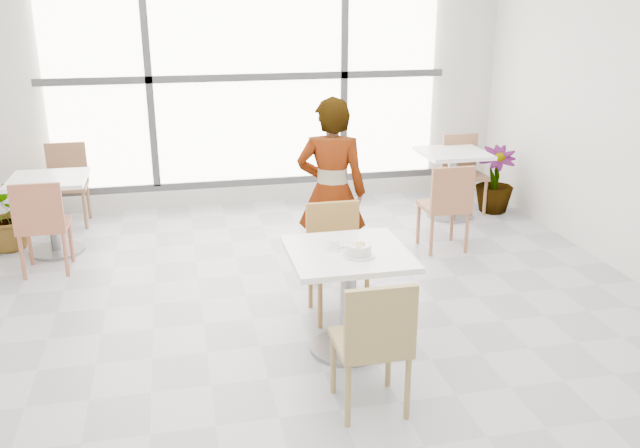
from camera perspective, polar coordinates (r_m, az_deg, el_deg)
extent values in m
plane|color=#9E9EA5|center=(4.95, -0.76, -9.88)|extent=(7.00, 7.00, 0.00)
plane|color=silver|center=(7.85, -6.10, 12.35)|extent=(6.00, 0.00, 6.00)
cube|color=white|center=(7.79, -6.05, 12.30)|extent=(4.40, 0.04, 2.40)
cube|color=#3F3F42|center=(7.76, -6.02, 12.28)|extent=(4.60, 0.05, 0.08)
cube|color=#3F3F42|center=(7.72, -14.33, 11.77)|extent=(0.08, 0.05, 2.40)
cube|color=#3F3F42|center=(7.96, 2.06, 12.53)|extent=(0.08, 0.05, 2.40)
cube|color=#3F3F42|center=(7.99, -5.72, 3.57)|extent=(4.60, 0.05, 0.08)
cube|color=white|center=(4.54, 2.40, -2.52)|extent=(0.80, 0.80, 0.04)
cylinder|color=gray|center=(4.69, 2.33, -6.79)|extent=(0.10, 0.10, 0.71)
cylinder|color=gray|center=(4.84, 2.28, -10.41)|extent=(0.52, 0.52, 0.03)
cube|color=#9C844E|center=(4.06, 4.27, -10.00)|extent=(0.42, 0.42, 0.04)
cube|color=#9C844E|center=(3.79, 5.18, -8.31)|extent=(0.42, 0.04, 0.42)
cylinder|color=#9C844E|center=(4.36, 5.83, -11.20)|extent=(0.04, 0.04, 0.41)
cylinder|color=#9C844E|center=(4.07, 7.43, -13.65)|extent=(0.04, 0.04, 0.41)
cylinder|color=#9C844E|center=(4.28, 1.14, -11.77)|extent=(0.04, 0.04, 0.41)
cylinder|color=#9C844E|center=(3.98, 2.38, -14.35)|extent=(0.04, 0.04, 0.41)
cube|color=#A47539|center=(5.15, 1.54, -3.42)|extent=(0.42, 0.42, 0.04)
cube|color=#A47539|center=(5.24, 1.07, -0.32)|extent=(0.42, 0.04, 0.42)
cylinder|color=#A47539|center=(5.04, 0.01, -6.71)|extent=(0.04, 0.04, 0.41)
cylinder|color=#A47539|center=(5.36, -0.81, -5.08)|extent=(0.04, 0.04, 0.41)
cylinder|color=#A47539|center=(5.13, 3.97, -6.32)|extent=(0.04, 0.04, 0.41)
cylinder|color=#A47539|center=(5.44, 2.91, -4.75)|extent=(0.04, 0.04, 0.41)
cylinder|color=silver|center=(4.44, 3.34, -2.66)|extent=(0.21, 0.21, 0.01)
cylinder|color=silver|center=(4.43, 3.35, -2.17)|extent=(0.16, 0.16, 0.07)
torus|color=silver|center=(4.42, 3.36, -1.79)|extent=(0.16, 0.16, 0.01)
cylinder|color=#BAB383|center=(4.43, 3.35, -2.19)|extent=(0.14, 0.14, 0.05)
cylinder|color=beige|center=(4.41, 3.63, -1.74)|extent=(0.03, 0.03, 0.02)
cylinder|color=beige|center=(4.43, 3.39, -1.60)|extent=(0.03, 0.03, 0.01)
cylinder|color=#F4EB9D|center=(4.42, 3.67, -1.79)|extent=(0.03, 0.03, 0.01)
cylinder|color=beige|center=(4.37, 3.31, -1.91)|extent=(0.03, 0.03, 0.02)
cylinder|color=#F6E89E|center=(4.41, 2.97, -1.77)|extent=(0.03, 0.03, 0.02)
cylinder|color=beige|center=(4.38, 3.47, -1.95)|extent=(0.03, 0.03, 0.02)
cylinder|color=beige|center=(4.44, 3.26, -1.59)|extent=(0.03, 0.03, 0.02)
cylinder|color=beige|center=(4.44, 3.64, -1.59)|extent=(0.03, 0.03, 0.01)
cylinder|color=#F1E39B|center=(4.42, 3.38, -1.72)|extent=(0.03, 0.03, 0.02)
cylinder|color=beige|center=(4.40, 3.18, -1.87)|extent=(0.03, 0.03, 0.02)
cylinder|color=beige|center=(4.41, 3.37, -1.77)|extent=(0.03, 0.03, 0.02)
cylinder|color=white|center=(4.56, 1.18, -2.09)|extent=(0.13, 0.13, 0.01)
cylinder|color=white|center=(4.54, 1.18, -1.69)|extent=(0.08, 0.08, 0.06)
torus|color=white|center=(4.55, 1.71, -1.65)|extent=(0.05, 0.01, 0.05)
cylinder|color=black|center=(4.54, 1.18, -1.41)|extent=(0.07, 0.07, 0.00)
cube|color=silver|center=(4.55, 1.85, -2.05)|extent=(0.09, 0.05, 0.00)
sphere|color=silver|center=(4.57, 2.23, -1.94)|extent=(0.02, 0.02, 0.02)
imported|color=black|center=(5.65, 0.98, 2.69)|extent=(0.68, 0.55, 1.61)
cube|color=white|center=(6.84, -22.09, 3.51)|extent=(0.70, 0.70, 0.04)
cylinder|color=slate|center=(6.94, -21.71, 0.53)|extent=(0.10, 0.10, 0.71)
cylinder|color=slate|center=(7.05, -21.38, -2.09)|extent=(0.52, 0.52, 0.03)
cube|color=white|center=(7.56, 11.25, 5.92)|extent=(0.70, 0.70, 0.04)
cylinder|color=gray|center=(7.65, 11.08, 3.19)|extent=(0.10, 0.10, 0.71)
cylinder|color=gray|center=(7.75, 10.92, 0.77)|extent=(0.52, 0.52, 0.03)
cube|color=#A45C43|center=(6.47, -22.36, -0.14)|extent=(0.42, 0.42, 0.04)
cube|color=#A45C43|center=(6.23, -22.89, 1.30)|extent=(0.42, 0.04, 0.42)
cylinder|color=#A45C43|center=(6.68, -20.37, -1.36)|extent=(0.04, 0.04, 0.41)
cylinder|color=#A45C43|center=(6.35, -20.77, -2.46)|extent=(0.04, 0.04, 0.41)
cylinder|color=#A45C43|center=(6.75, -23.39, -1.56)|extent=(0.04, 0.04, 0.41)
cylinder|color=#A45C43|center=(6.42, -23.94, -2.66)|extent=(0.04, 0.04, 0.41)
cube|color=brown|center=(7.70, -20.68, 2.98)|extent=(0.42, 0.42, 0.04)
cube|color=brown|center=(7.83, -20.70, 4.97)|extent=(0.42, 0.04, 0.42)
cylinder|color=brown|center=(7.62, -21.99, 0.89)|extent=(0.04, 0.04, 0.41)
cylinder|color=brown|center=(7.96, -21.61, 1.67)|extent=(0.04, 0.04, 0.41)
cylinder|color=brown|center=(7.57, -19.31, 1.09)|extent=(0.04, 0.04, 0.41)
cylinder|color=brown|center=(7.91, -19.04, 1.87)|extent=(0.04, 0.04, 0.41)
cube|color=#A26444|center=(6.64, 10.43, 1.47)|extent=(0.42, 0.42, 0.04)
cube|color=#A26444|center=(6.41, 11.19, 2.93)|extent=(0.42, 0.04, 0.42)
cylinder|color=#A26444|center=(6.93, 11.13, 0.22)|extent=(0.04, 0.04, 0.41)
cylinder|color=#A26444|center=(6.62, 12.34, -0.76)|extent=(0.04, 0.04, 0.41)
cylinder|color=#A26444|center=(6.80, 8.34, 0.02)|extent=(0.04, 0.04, 0.41)
cylinder|color=#A26444|center=(6.49, 9.44, -0.99)|extent=(0.04, 0.04, 0.41)
cube|color=#946545|center=(7.84, 12.20, 4.05)|extent=(0.42, 0.42, 0.04)
cube|color=#946545|center=(7.95, 11.76, 6.00)|extent=(0.42, 0.04, 0.42)
cylinder|color=#946545|center=(7.67, 11.40, 2.03)|extent=(0.04, 0.04, 0.41)
cylinder|color=#946545|center=(7.99, 10.38, 2.77)|extent=(0.04, 0.04, 0.41)
cylinder|color=#946545|center=(7.82, 13.82, 2.17)|extent=(0.04, 0.04, 0.41)
cylinder|color=#946545|center=(8.13, 12.73, 2.90)|extent=(0.04, 0.04, 0.41)
imported|color=#518C46|center=(7.23, -24.93, 0.87)|extent=(0.82, 0.77, 0.73)
imported|color=#5C8245|center=(7.93, 14.61, 3.66)|extent=(0.56, 0.56, 0.76)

